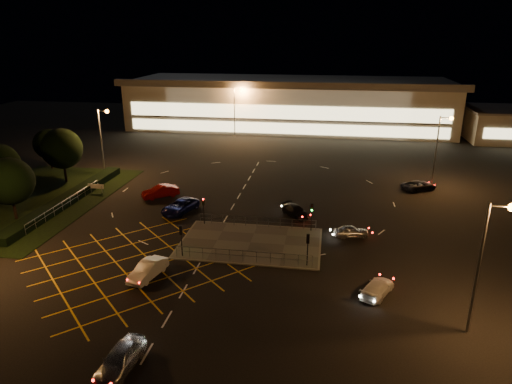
# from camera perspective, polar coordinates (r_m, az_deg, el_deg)

# --- Properties ---
(ground) EXTENTS (180.00, 180.00, 0.00)m
(ground) POSITION_cam_1_polar(r_m,az_deg,el_deg) (49.35, -2.58, -5.28)
(ground) COLOR black
(ground) RESTS_ON ground
(pedestrian_island) EXTENTS (14.00, 9.00, 0.12)m
(pedestrian_island) POSITION_cam_1_polar(r_m,az_deg,el_deg) (47.20, -0.68, -6.37)
(pedestrian_island) COLOR #4C4944
(pedestrian_island) RESTS_ON ground
(grass_verge) EXTENTS (18.00, 30.00, 0.08)m
(grass_verge) POSITION_cam_1_polar(r_m,az_deg,el_deg) (65.61, -26.14, -0.94)
(grass_verge) COLOR black
(grass_verge) RESTS_ON ground
(hedge) EXTENTS (2.00, 26.00, 1.00)m
(hedge) POSITION_cam_1_polar(r_m,az_deg,el_deg) (62.75, -22.45, -0.83)
(hedge) COLOR black
(hedge) RESTS_ON ground
(supermarket) EXTENTS (72.00, 26.50, 10.50)m
(supermarket) POSITION_cam_1_polar(r_m,az_deg,el_deg) (107.37, 4.18, 11.06)
(supermarket) COLOR beige
(supermarket) RESTS_ON ground
(streetlight_se) EXTENTS (1.78, 0.56, 10.03)m
(streetlight_se) POSITION_cam_1_polar(r_m,az_deg,el_deg) (34.81, 27.05, -6.54)
(streetlight_se) COLOR slate
(streetlight_se) RESTS_ON ground
(streetlight_nw) EXTENTS (1.78, 0.56, 10.03)m
(streetlight_nw) POSITION_cam_1_polar(r_m,az_deg,el_deg) (71.50, -18.58, 7.02)
(streetlight_nw) COLOR slate
(streetlight_nw) RESTS_ON ground
(streetlight_ne) EXTENTS (1.78, 0.56, 10.03)m
(streetlight_ne) POSITION_cam_1_polar(r_m,az_deg,el_deg) (67.14, 22.07, 5.87)
(streetlight_ne) COLOR slate
(streetlight_ne) RESTS_ON ground
(streetlight_far_left) EXTENTS (1.78, 0.56, 10.03)m
(streetlight_far_left) POSITION_cam_1_polar(r_m,az_deg,el_deg) (94.88, -2.46, 10.78)
(streetlight_far_left) COLOR slate
(streetlight_far_left) RESTS_ON ground
(streetlight_far_right) EXTENTS (1.78, 0.56, 10.03)m
(streetlight_far_right) POSITION_cam_1_polar(r_m,az_deg,el_deg) (97.27, 21.93, 9.65)
(streetlight_far_right) COLOR slate
(streetlight_far_right) RESTS_ON ground
(signal_sw) EXTENTS (0.28, 0.30, 3.15)m
(signal_sw) POSITION_cam_1_polar(r_m,az_deg,el_deg) (44.10, -9.33, -5.26)
(signal_sw) COLOR black
(signal_sw) RESTS_ON pedestrian_island
(signal_se) EXTENTS (0.28, 0.30, 3.15)m
(signal_se) POSITION_cam_1_polar(r_m,az_deg,el_deg) (42.05, 6.49, -6.38)
(signal_se) COLOR black
(signal_se) RESTS_ON pedestrian_island
(signal_nw) EXTENTS (0.28, 0.30, 3.15)m
(signal_nw) POSITION_cam_1_polar(r_m,az_deg,el_deg) (51.13, -6.57, -1.62)
(signal_nw) COLOR black
(signal_nw) RESTS_ON pedestrian_island
(signal_ne) EXTENTS (0.28, 0.30, 3.15)m
(signal_ne) POSITION_cam_1_polar(r_m,az_deg,el_deg) (49.37, 6.99, -2.41)
(signal_ne) COLOR black
(signal_ne) RESTS_ON pedestrian_island
(tree_c) EXTENTS (5.76, 5.76, 7.84)m
(tree_c) POSITION_cam_1_polar(r_m,az_deg,el_deg) (70.65, -23.11, 5.00)
(tree_c) COLOR black
(tree_c) RESTS_ON ground
(tree_d) EXTENTS (4.68, 4.68, 6.37)m
(tree_d) POSITION_cam_1_polar(r_m,az_deg,el_deg) (78.97, -24.49, 5.48)
(tree_d) COLOR black
(tree_d) RESTS_ON ground
(tree_e) EXTENTS (5.40, 5.40, 7.35)m
(tree_e) POSITION_cam_1_polar(r_m,az_deg,el_deg) (58.56, -28.44, 1.19)
(tree_e) COLOR black
(tree_e) RESTS_ON ground
(car_near_silver) EXTENTS (2.25, 4.68, 1.54)m
(car_near_silver) POSITION_cam_1_polar(r_m,az_deg,el_deg) (32.25, -16.61, -19.31)
(car_near_silver) COLOR #9FA1A6
(car_near_silver) RESTS_ON ground
(car_queue_white) EXTENTS (2.51, 4.67, 1.46)m
(car_queue_white) POSITION_cam_1_polar(r_m,az_deg,el_deg) (41.89, -13.37, -9.43)
(car_queue_white) COLOR white
(car_queue_white) RESTS_ON ground
(car_left_blue) EXTENTS (4.01, 5.92, 1.51)m
(car_left_blue) POSITION_cam_1_polar(r_m,az_deg,el_deg) (55.68, -9.47, -1.77)
(car_left_blue) COLOR #0C104A
(car_left_blue) RESTS_ON ground
(car_far_dkgrey) EXTENTS (4.02, 4.31, 1.22)m
(car_far_dkgrey) POSITION_cam_1_polar(r_m,az_deg,el_deg) (54.15, 4.98, -2.35)
(car_far_dkgrey) COLOR black
(car_far_dkgrey) RESTS_ON ground
(car_right_silver) EXTENTS (3.93, 2.33, 1.26)m
(car_right_silver) POSITION_cam_1_polar(r_m,az_deg,el_deg) (49.41, 11.81, -4.86)
(car_right_silver) COLOR #A4A5AB
(car_right_silver) RESTS_ON ground
(car_circ_red) EXTENTS (4.81, 4.29, 1.58)m
(car_circ_red) POSITION_cam_1_polar(r_m,az_deg,el_deg) (61.19, -11.88, 0.05)
(car_circ_red) COLOR #940B0A
(car_circ_red) RESTS_ON ground
(car_east_grey) EXTENTS (5.32, 4.30, 1.35)m
(car_east_grey) POSITION_cam_1_polar(r_m,az_deg,el_deg) (66.55, 19.70, 0.77)
(car_east_grey) COLOR black
(car_east_grey) RESTS_ON ground
(car_approach_white) EXTENTS (3.45, 4.56, 1.23)m
(car_approach_white) POSITION_cam_1_polar(r_m,az_deg,el_deg) (39.66, 14.91, -11.50)
(car_approach_white) COLOR #BDBDBD
(car_approach_white) RESTS_ON ground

